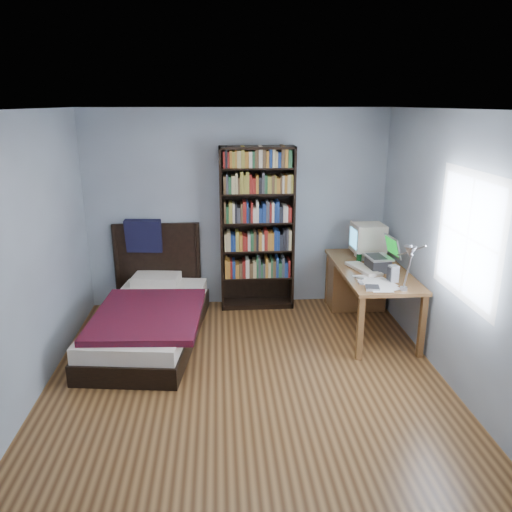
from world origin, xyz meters
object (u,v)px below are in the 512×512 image
object	(u,v)px
keyboard	(363,269)
speaker	(393,274)
crt_monitor	(367,238)
bed	(150,316)
bookshelf	(257,229)
laptop	(380,261)
desk_lamp	(410,256)
desk	(359,280)
soda_can	(359,258)

from	to	relation	value
keyboard	speaker	distance (m)	0.45
crt_monitor	speaker	distance (m)	0.89
crt_monitor	keyboard	world-z (taller)	crt_monitor
bed	speaker	bearing A→B (deg)	-8.33
bed	bookshelf	bearing A→B (deg)	32.37
crt_monitor	speaker	size ratio (longest dim) A/B	2.38
laptop	keyboard	world-z (taller)	laptop
desk_lamp	desk	bearing A→B (deg)	89.84
desk_lamp	speaker	size ratio (longest dim) A/B	3.35
desk_lamp	bookshelf	bearing A→B (deg)	124.85
desk_lamp	keyboard	distance (m)	1.12
crt_monitor	keyboard	bearing A→B (deg)	-109.84
desk	speaker	size ratio (longest dim) A/B	9.19
laptop	keyboard	size ratio (longest dim) A/B	0.82
desk	bookshelf	size ratio (longest dim) A/B	0.80
desk	bed	distance (m)	2.60
desk	keyboard	distance (m)	0.62
crt_monitor	bed	size ratio (longest dim) A/B	0.19
soda_can	bed	xyz separation A→B (m)	(-2.45, -0.29, -0.53)
desk	bed	world-z (taller)	bed
keyboard	bed	distance (m)	2.47
laptop	bed	distance (m)	2.66
desk	desk_lamp	distance (m)	1.72
desk_lamp	keyboard	world-z (taller)	desk_lamp
desk_lamp	soda_can	xyz separation A→B (m)	(-0.09, 1.29, -0.42)
laptop	speaker	distance (m)	0.37
speaker	bed	size ratio (longest dim) A/B	0.08
speaker	bookshelf	xyz separation A→B (m)	(-1.36, 1.19, 0.21)
laptop	soda_can	size ratio (longest dim) A/B	3.59
crt_monitor	bed	xyz separation A→B (m)	(-2.60, -0.49, -0.71)
crt_monitor	bed	world-z (taller)	bed
desk	bookshelf	bearing A→B (deg)	167.44
desk	soda_can	world-z (taller)	soda_can
bookshelf	keyboard	bearing A→B (deg)	-34.73
speaker	bookshelf	size ratio (longest dim) A/B	0.09
keyboard	bed	size ratio (longest dim) A/B	0.22
laptop	soda_can	world-z (taller)	laptop
desk	laptop	xyz separation A→B (m)	(0.06, -0.54, 0.42)
desk_lamp	speaker	distance (m)	0.74
crt_monitor	laptop	size ratio (longest dim) A/B	1.06
keyboard	soda_can	world-z (taller)	soda_can
keyboard	speaker	world-z (taller)	speaker
laptop	speaker	world-z (taller)	laptop
bed	desk	bearing A→B (deg)	11.68
desk_lamp	bed	xyz separation A→B (m)	(-2.53, 1.00, -0.96)
crt_monitor	soda_can	size ratio (longest dim) A/B	3.80
speaker	desk	bearing A→B (deg)	85.10
bookshelf	bed	xyz separation A→B (m)	(-1.27, -0.81, -0.78)
desk	keyboard	bearing A→B (deg)	-102.60
crt_monitor	desk_lamp	size ratio (longest dim) A/B	0.71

